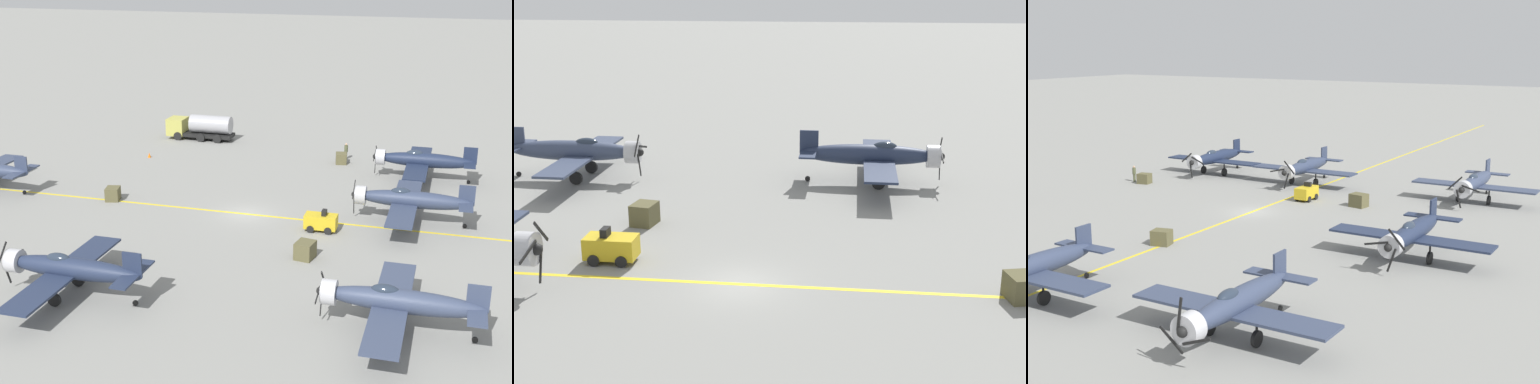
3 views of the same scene
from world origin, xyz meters
TOP-DOWN VIEW (x-y plane):
  - ground_plane at (0.00, 0.00)m, footprint 400.00×400.00m
  - taxiway_stripe at (0.00, 0.00)m, footprint 0.30×160.00m
  - airplane_mid_left at (-17.96, 6.49)m, footprint 12.00×9.98m
  - airplane_near_left at (-16.68, -14.32)m, footprint 12.00×9.98m
  - airplane_near_right at (14.06, -13.77)m, footprint 12.00×9.98m
  - airplane_near_center at (1.81, -13.55)m, footprint 12.00×9.98m
  - fuel_tanker at (23.18, 12.78)m, footprint 2.67×8.00m
  - tow_tractor at (-1.99, -6.91)m, footprint 1.57×2.60m
  - ground_crew_walking at (19.29, -5.46)m, footprint 0.39×0.39m
  - supply_crate_by_tanker at (17.61, -5.23)m, footprint 1.54×1.36m
  - supply_crate_mid_lane at (-7.69, -6.87)m, footprint 1.72×1.51m
  - supply_crate_outboard at (0.13, 12.69)m, footprint 1.67×1.50m
  - traffic_cone at (14.06, 15.38)m, footprint 0.36×0.36m

SIDE VIEW (x-z plane):
  - ground_plane at x=0.00m, z-range 0.00..0.00m
  - taxiway_stripe at x=0.00m, z-range 0.00..0.01m
  - traffic_cone at x=14.06m, z-range 0.00..0.55m
  - supply_crate_by_tanker at x=17.61m, z-range 0.00..1.13m
  - supply_crate_outboard at x=0.13m, z-range 0.00..1.19m
  - supply_crate_mid_lane at x=-7.69m, z-range 0.00..1.28m
  - tow_tractor at x=-1.99m, z-range -0.11..1.69m
  - ground_crew_walking at x=19.29m, z-range 0.08..1.89m
  - fuel_tanker at x=23.18m, z-range 0.02..3.00m
  - airplane_mid_left at x=-17.96m, z-range 0.19..3.84m
  - airplane_near_left at x=-16.68m, z-range 0.19..3.84m
  - airplane_near_right at x=14.06m, z-range 0.19..3.84m
  - airplane_near_center at x=1.81m, z-range 0.19..3.84m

